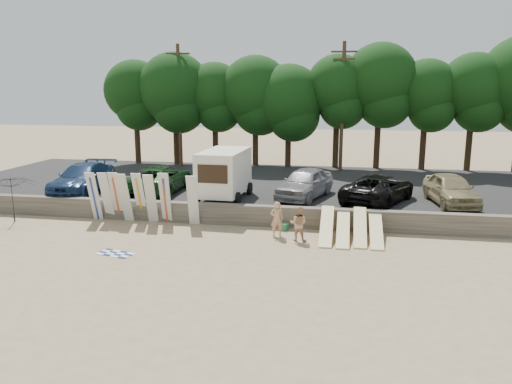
% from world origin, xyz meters
% --- Properties ---
extents(ground, '(120.00, 120.00, 0.00)m').
position_xyz_m(ground, '(0.00, 0.00, 0.00)').
color(ground, tan).
rests_on(ground, ground).
extents(seawall, '(44.00, 0.50, 1.00)m').
position_xyz_m(seawall, '(0.00, 3.00, 0.50)').
color(seawall, '#6B6356').
rests_on(seawall, ground).
extents(parking_lot, '(44.00, 14.50, 0.70)m').
position_xyz_m(parking_lot, '(0.00, 10.50, 0.35)').
color(parking_lot, '#282828').
rests_on(parking_lot, ground).
extents(treeline, '(33.63, 6.31, 9.44)m').
position_xyz_m(treeline, '(0.61, 17.44, 6.52)').
color(treeline, '#382616').
rests_on(treeline, parking_lot).
extents(utility_poles, '(25.80, 0.26, 9.00)m').
position_xyz_m(utility_poles, '(2.00, 16.00, 5.43)').
color(utility_poles, '#473321').
rests_on(utility_poles, parking_lot).
extents(box_trailer, '(2.50, 4.22, 2.62)m').
position_xyz_m(box_trailer, '(-4.02, 5.48, 2.17)').
color(box_trailer, silver).
rests_on(box_trailer, parking_lot).
extents(car_0, '(2.61, 5.71, 1.62)m').
position_xyz_m(car_0, '(-12.37, 5.65, 1.51)').
color(car_0, navy).
rests_on(car_0, parking_lot).
extents(car_1, '(2.61, 5.52, 1.52)m').
position_xyz_m(car_1, '(-8.12, 6.55, 1.46)').
color(car_1, black).
rests_on(car_1, parking_lot).
extents(car_2, '(3.26, 5.14, 1.63)m').
position_xyz_m(car_2, '(0.23, 6.46, 1.51)').
color(car_2, gray).
rests_on(car_2, parking_lot).
extents(car_3, '(4.43, 5.87, 1.48)m').
position_xyz_m(car_3, '(4.10, 6.11, 1.44)').
color(car_3, black).
rests_on(car_3, parking_lot).
extents(car_4, '(2.51, 4.84, 1.58)m').
position_xyz_m(car_4, '(7.73, 6.29, 1.49)').
color(car_4, tan).
rests_on(car_4, parking_lot).
extents(surfboard_upright_0, '(0.50, 0.73, 2.53)m').
position_xyz_m(surfboard_upright_0, '(-9.96, 2.39, 1.26)').
color(surfboard_upright_0, silver).
rests_on(surfboard_upright_0, ground).
extents(surfboard_upright_1, '(0.55, 0.78, 2.52)m').
position_xyz_m(surfboard_upright_1, '(-9.36, 2.52, 1.26)').
color(surfboard_upright_1, silver).
rests_on(surfboard_upright_1, ground).
extents(surfboard_upright_2, '(0.51, 0.72, 2.53)m').
position_xyz_m(surfboard_upright_2, '(-8.86, 2.58, 1.27)').
color(surfboard_upright_2, silver).
rests_on(surfboard_upright_2, ground).
extents(surfboard_upright_3, '(0.54, 0.81, 2.51)m').
position_xyz_m(surfboard_upright_3, '(-8.32, 2.40, 1.26)').
color(surfboard_upright_3, silver).
rests_on(surfboard_upright_3, ground).
extents(surfboard_upright_4, '(0.52, 0.78, 2.52)m').
position_xyz_m(surfboard_upright_4, '(-7.66, 2.65, 1.26)').
color(surfboard_upright_4, silver).
rests_on(surfboard_upright_4, ground).
extents(surfboard_upright_5, '(0.56, 0.81, 2.52)m').
position_xyz_m(surfboard_upright_5, '(-6.98, 2.42, 1.26)').
color(surfboard_upright_5, silver).
rests_on(surfboard_upright_5, ground).
extents(surfboard_upright_6, '(0.54, 0.68, 2.55)m').
position_xyz_m(surfboard_upright_6, '(-6.29, 2.60, 1.27)').
color(surfboard_upright_6, silver).
rests_on(surfboard_upright_6, ground).
extents(surfboard_upright_7, '(0.52, 0.57, 2.57)m').
position_xyz_m(surfboard_upright_7, '(-6.30, 2.56, 1.28)').
color(surfboard_upright_7, silver).
rests_on(surfboard_upright_7, ground).
extents(surfboard_upright_8, '(0.58, 0.78, 2.53)m').
position_xyz_m(surfboard_upright_8, '(-4.82, 2.36, 1.26)').
color(surfboard_upright_8, silver).
rests_on(surfboard_upright_8, ground).
extents(surfboard_low_0, '(0.56, 2.81, 1.18)m').
position_xyz_m(surfboard_low_0, '(1.63, 1.39, 0.59)').
color(surfboard_low_0, '#FDEAA0').
rests_on(surfboard_low_0, ground).
extents(surfboard_low_1, '(0.56, 2.89, 0.96)m').
position_xyz_m(surfboard_low_1, '(2.36, 1.38, 0.48)').
color(surfboard_low_1, '#FDEAA0').
rests_on(surfboard_low_1, ground).
extents(surfboard_low_2, '(0.56, 2.82, 1.14)m').
position_xyz_m(surfboard_low_2, '(3.09, 1.56, 0.57)').
color(surfboard_low_2, '#FDEAA0').
rests_on(surfboard_low_2, ground).
extents(surfboard_low_3, '(0.56, 2.89, 0.96)m').
position_xyz_m(surfboard_low_3, '(3.78, 1.48, 0.48)').
color(surfboard_low_3, '#FDEAA0').
rests_on(surfboard_low_3, ground).
extents(beachgoer_a, '(0.67, 0.55, 1.60)m').
position_xyz_m(beachgoer_a, '(-0.60, 1.39, 0.80)').
color(beachgoer_a, tan).
rests_on(beachgoer_a, ground).
extents(beachgoer_b, '(0.81, 0.66, 1.55)m').
position_xyz_m(beachgoer_b, '(0.42, 0.89, 0.78)').
color(beachgoer_b, tan).
rests_on(beachgoer_b, ground).
extents(cooler, '(0.46, 0.42, 0.32)m').
position_xyz_m(cooler, '(-0.40, 2.40, 0.16)').
color(cooler, '#227F44').
rests_on(cooler, ground).
extents(gear_bag, '(0.34, 0.30, 0.22)m').
position_xyz_m(gear_bag, '(2.39, 2.40, 0.11)').
color(gear_bag, orange).
rests_on(gear_bag, ground).
extents(beach_towel, '(1.84, 1.84, 0.00)m').
position_xyz_m(beach_towel, '(-6.70, -2.19, 0.01)').
color(beach_towel, white).
rests_on(beach_towel, ground).
extents(beach_umbrella, '(2.89, 2.93, 2.31)m').
position_xyz_m(beach_umbrella, '(-13.90, 1.46, 1.16)').
color(beach_umbrella, black).
rests_on(beach_umbrella, ground).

